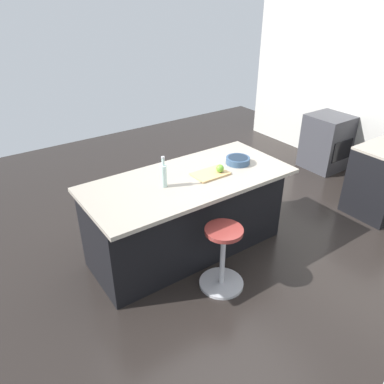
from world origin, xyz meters
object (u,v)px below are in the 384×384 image
(cutting_board, at_px, (210,174))
(apple_green, at_px, (220,168))
(kitchen_island, at_px, (187,214))
(oven_range, at_px, (326,142))
(fruit_bowl, at_px, (238,160))
(stool_by_window, at_px, (222,259))
(water_bottle, at_px, (164,175))

(cutting_board, xyz_separation_m, apple_green, (-0.09, 0.04, 0.05))
(kitchen_island, bearing_deg, oven_range, -170.10)
(oven_range, relative_size, kitchen_island, 0.40)
(fruit_bowl, bearing_deg, stool_by_window, 42.10)
(oven_range, distance_m, cutting_board, 2.95)
(stool_by_window, relative_size, cutting_board, 1.86)
(kitchen_island, relative_size, cutting_board, 5.96)
(water_bottle, bearing_deg, kitchen_island, -169.68)
(oven_range, xyz_separation_m, cutting_board, (2.83, 0.64, 0.49))
(stool_by_window, bearing_deg, oven_range, -158.76)
(apple_green, xyz_separation_m, fruit_bowl, (-0.32, -0.09, -0.02))
(stool_by_window, height_order, water_bottle, water_bottle)
(cutting_board, distance_m, fruit_bowl, 0.42)
(stool_by_window, xyz_separation_m, water_bottle, (0.26, -0.62, 0.72))
(fruit_bowl, bearing_deg, kitchen_island, -5.18)
(apple_green, bearing_deg, kitchen_island, -25.10)
(apple_green, bearing_deg, cutting_board, -21.54)
(kitchen_island, bearing_deg, water_bottle, 10.32)
(oven_range, distance_m, apple_green, 2.87)
(kitchen_island, height_order, apple_green, apple_green)
(apple_green, height_order, water_bottle, water_bottle)
(stool_by_window, distance_m, fruit_bowl, 1.12)
(oven_range, height_order, stool_by_window, oven_range)
(oven_range, relative_size, water_bottle, 2.76)
(fruit_bowl, bearing_deg, apple_green, 15.49)
(stool_by_window, xyz_separation_m, fruit_bowl, (-0.68, -0.61, 0.64))
(oven_range, relative_size, fruit_bowl, 3.32)
(apple_green, relative_size, fruit_bowl, 0.32)
(stool_by_window, relative_size, apple_green, 8.08)
(fruit_bowl, bearing_deg, oven_range, -166.28)
(water_bottle, height_order, fruit_bowl, water_bottle)
(kitchen_island, xyz_separation_m, stool_by_window, (0.04, 0.67, -0.15))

